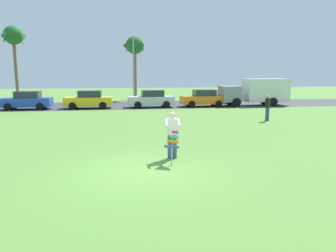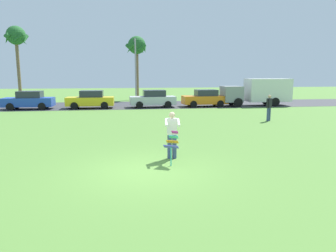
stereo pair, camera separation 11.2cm
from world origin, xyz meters
name	(u,v)px [view 1 (the left image)]	position (x,y,z in m)	size (l,w,h in m)	color
ground_plane	(146,171)	(0.00, 0.00, 0.00)	(120.00, 120.00, 0.00)	#568438
road_strip	(127,105)	(0.00, 21.75, 0.01)	(120.00, 8.00, 0.01)	#38383D
person_kite_flyer	(172,133)	(1.11, 1.39, 0.95)	(0.59, 0.70, 1.73)	#384772
kite_held	(173,143)	(0.99, 0.61, 0.76)	(0.60, 0.73, 1.14)	#D83399
parked_car_blue	(27,101)	(-8.75, 19.34, 0.77)	(4.23, 1.90, 1.60)	#2347B7
parked_car_yellow	(89,100)	(-3.45, 19.34, 0.77)	(4.23, 1.89, 1.60)	yellow
parked_car_silver	(151,99)	(2.21, 19.35, 0.77)	(4.25, 1.94, 1.60)	silver
parked_car_orange	(203,98)	(7.19, 19.35, 0.77)	(4.25, 1.94, 1.60)	orange
parked_truck_grey_van	(258,91)	(12.68, 19.35, 1.41)	(6.71, 2.15, 2.62)	gray
palm_tree_left_near	(14,38)	(-12.25, 28.76, 7.00)	(2.58, 2.71, 8.40)	brown
palm_tree_right_near	(135,48)	(1.26, 28.63, 6.15)	(2.58, 2.71, 7.49)	brown
streetlight_pole	(134,66)	(0.98, 26.71, 4.00)	(0.24, 1.65, 7.00)	#9E9EA3
person_walker_near	(268,107)	(8.94, 9.68, 0.93)	(0.49, 0.38, 1.73)	#384772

